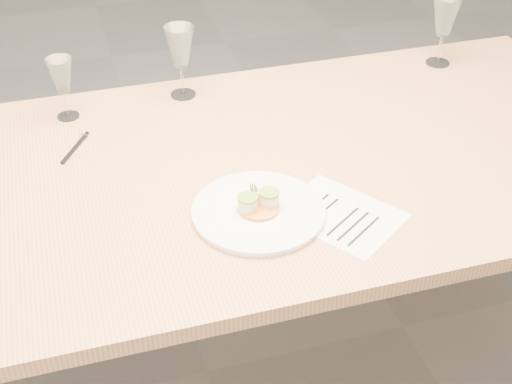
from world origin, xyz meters
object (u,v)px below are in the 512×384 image
object	(u,v)px
dining_table	(195,195)
dinner_plate	(259,210)
ballpoint_pen	(75,147)
wine_glass_2	(180,48)
wine_glass_3	(445,18)
recipe_sheet	(340,215)
wine_glass_1	(61,77)

from	to	relation	value
dining_table	dinner_plate	world-z (taller)	dinner_plate
dinner_plate	ballpoint_pen	bearing A→B (deg)	133.34
wine_glass_2	wine_glass_3	distance (m)	0.81
dinner_plate	recipe_sheet	bearing A→B (deg)	-16.98
dinner_plate	wine_glass_3	distance (m)	0.97
dining_table	dinner_plate	xyz separation A→B (m)	(0.11, -0.21, 0.08)
dining_table	wine_glass_1	size ratio (longest dim) A/B	13.66
wine_glass_1	wine_glass_3	world-z (taller)	wine_glass_3
ballpoint_pen	wine_glass_2	distance (m)	0.41
recipe_sheet	dinner_plate	bearing A→B (deg)	128.26
wine_glass_1	wine_glass_3	distance (m)	1.15
ballpoint_pen	dinner_plate	bearing A→B (deg)	-106.28
wine_glass_2	wine_glass_1	bearing A→B (deg)	-174.45
recipe_sheet	ballpoint_pen	xyz separation A→B (m)	(-0.56, 0.45, 0.00)
wine_glass_2	dining_table	bearing A→B (deg)	-98.04
recipe_sheet	wine_glass_3	size ratio (longest dim) A/B	1.51
dinner_plate	wine_glass_2	bearing A→B (deg)	94.62
wine_glass_3	dining_table	bearing A→B (deg)	-156.58
wine_glass_3	ballpoint_pen	bearing A→B (deg)	-170.86
dinner_plate	dining_table	bearing A→B (deg)	117.10
recipe_sheet	wine_glass_1	xyz separation A→B (m)	(-0.56, 0.63, 0.12)
ballpoint_pen	wine_glass_1	world-z (taller)	wine_glass_1
wine_glass_2	ballpoint_pen	bearing A→B (deg)	-147.82
wine_glass_1	wine_glass_2	xyz separation A→B (m)	(0.33, 0.03, 0.03)
ballpoint_pen	wine_glass_2	bearing A→B (deg)	-27.45
dining_table	dinner_plate	distance (m)	0.24
recipe_sheet	wine_glass_3	world-z (taller)	wine_glass_3
recipe_sheet	wine_glass_3	xyz separation A→B (m)	(0.59, 0.64, 0.15)
ballpoint_pen	wine_glass_3	bearing A→B (deg)	-50.49
ballpoint_pen	wine_glass_2	xyz separation A→B (m)	(0.33, 0.21, 0.14)
dinner_plate	ballpoint_pen	size ratio (longest dim) A/B	2.28
wine_glass_2	wine_glass_3	xyz separation A→B (m)	(0.81, -0.02, 0.00)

